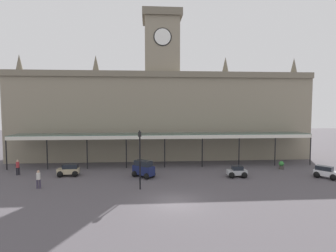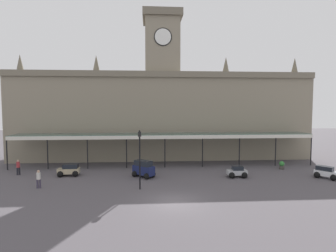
{
  "view_description": "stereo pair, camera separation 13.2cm",
  "coord_description": "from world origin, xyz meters",
  "px_view_note": "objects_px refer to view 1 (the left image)",
  "views": [
    {
      "loc": [
        -2.0,
        -20.43,
        7.39
      ],
      "look_at": [
        0.0,
        6.68,
        5.51
      ],
      "focal_mm": 28.75,
      "sensor_mm": 36.0,
      "label": 1
    },
    {
      "loc": [
        -1.87,
        -20.44,
        7.39
      ],
      "look_at": [
        0.0,
        6.68,
        5.51
      ],
      "focal_mm": 28.75,
      "sensor_mm": 36.0,
      "label": 2
    }
  ],
  "objects_px": {
    "pedestrian_beside_cars": "(38,179)",
    "victorian_lamppost": "(140,153)",
    "car_silver_sedan": "(237,172)",
    "pedestrian_crossing_forecourt": "(18,167)",
    "car_navy_van": "(143,170)",
    "car_white_estate": "(326,173)",
    "car_beige_estate": "(69,171)",
    "planter_forecourt_centre": "(281,165)"
  },
  "relations": [
    {
      "from": "pedestrian_beside_cars",
      "to": "victorian_lamppost",
      "type": "height_order",
      "value": "victorian_lamppost"
    },
    {
      "from": "car_white_estate",
      "to": "pedestrian_beside_cars",
      "type": "distance_m",
      "value": 28.55
    },
    {
      "from": "car_beige_estate",
      "to": "planter_forecourt_centre",
      "type": "distance_m",
      "value": 24.52
    },
    {
      "from": "car_white_estate",
      "to": "pedestrian_beside_cars",
      "type": "xyz_separation_m",
      "value": [
        -28.52,
        -1.44,
        0.34
      ]
    },
    {
      "from": "car_white_estate",
      "to": "car_silver_sedan",
      "type": "height_order",
      "value": "car_white_estate"
    },
    {
      "from": "pedestrian_crossing_forecourt",
      "to": "victorian_lamppost",
      "type": "distance_m",
      "value": 15.03
    },
    {
      "from": "pedestrian_beside_cars",
      "to": "victorian_lamppost",
      "type": "bearing_deg",
      "value": -5.96
    },
    {
      "from": "planter_forecourt_centre",
      "to": "car_silver_sedan",
      "type": "bearing_deg",
      "value": -153.6
    },
    {
      "from": "car_beige_estate",
      "to": "victorian_lamppost",
      "type": "relative_size",
      "value": 0.43
    },
    {
      "from": "pedestrian_beside_cars",
      "to": "victorian_lamppost",
      "type": "xyz_separation_m",
      "value": [
        9.27,
        -0.97,
        2.39
      ]
    },
    {
      "from": "car_navy_van",
      "to": "car_white_estate",
      "type": "bearing_deg",
      "value": -5.57
    },
    {
      "from": "car_beige_estate",
      "to": "car_silver_sedan",
      "type": "height_order",
      "value": "car_beige_estate"
    },
    {
      "from": "car_silver_sedan",
      "to": "pedestrian_crossing_forecourt",
      "type": "distance_m",
      "value": 23.79
    },
    {
      "from": "car_beige_estate",
      "to": "victorian_lamppost",
      "type": "bearing_deg",
      "value": -34.21
    },
    {
      "from": "planter_forecourt_centre",
      "to": "car_beige_estate",
      "type": "bearing_deg",
      "value": -176.6
    },
    {
      "from": "car_beige_estate",
      "to": "car_silver_sedan",
      "type": "bearing_deg",
      "value": -5.7
    },
    {
      "from": "victorian_lamppost",
      "to": "car_navy_van",
      "type": "bearing_deg",
      "value": 86.93
    },
    {
      "from": "car_beige_estate",
      "to": "planter_forecourt_centre",
      "type": "bearing_deg",
      "value": 3.4
    },
    {
      "from": "car_navy_van",
      "to": "planter_forecourt_centre",
      "type": "xyz_separation_m",
      "value": [
        16.43,
        2.51,
        -0.32
      ]
    },
    {
      "from": "car_white_estate",
      "to": "planter_forecourt_centre",
      "type": "xyz_separation_m",
      "value": [
        -2.58,
        4.36,
        -0.07
      ]
    },
    {
      "from": "pedestrian_beside_cars",
      "to": "pedestrian_crossing_forecourt",
      "type": "bearing_deg",
      "value": 129.24
    },
    {
      "from": "car_navy_van",
      "to": "pedestrian_crossing_forecourt",
      "type": "xyz_separation_m",
      "value": [
        -13.73,
        1.9,
        0.1
      ]
    },
    {
      "from": "car_white_estate",
      "to": "victorian_lamppost",
      "type": "xyz_separation_m",
      "value": [
        -19.25,
        -2.4,
        2.74
      ]
    },
    {
      "from": "car_white_estate",
      "to": "car_navy_van",
      "type": "bearing_deg",
      "value": 174.43
    },
    {
      "from": "car_beige_estate",
      "to": "pedestrian_beside_cars",
      "type": "distance_m",
      "value": 4.6
    },
    {
      "from": "car_navy_van",
      "to": "victorian_lamppost",
      "type": "distance_m",
      "value": 4.94
    },
    {
      "from": "car_white_estate",
      "to": "pedestrian_beside_cars",
      "type": "bearing_deg",
      "value": -177.12
    },
    {
      "from": "car_silver_sedan",
      "to": "pedestrian_crossing_forecourt",
      "type": "relative_size",
      "value": 1.25
    },
    {
      "from": "car_silver_sedan",
      "to": "car_navy_van",
      "type": "relative_size",
      "value": 0.82
    },
    {
      "from": "car_beige_estate",
      "to": "car_navy_van",
      "type": "height_order",
      "value": "car_navy_van"
    },
    {
      "from": "car_beige_estate",
      "to": "car_white_estate",
      "type": "xyz_separation_m",
      "value": [
        27.06,
        -2.91,
        0.0
      ]
    },
    {
      "from": "car_white_estate",
      "to": "planter_forecourt_centre",
      "type": "height_order",
      "value": "car_white_estate"
    },
    {
      "from": "car_navy_van",
      "to": "victorian_lamppost",
      "type": "relative_size",
      "value": 0.48
    },
    {
      "from": "car_beige_estate",
      "to": "car_silver_sedan",
      "type": "xyz_separation_m",
      "value": [
        17.94,
        -1.79,
        -0.06
      ]
    },
    {
      "from": "car_beige_estate",
      "to": "car_silver_sedan",
      "type": "distance_m",
      "value": 18.03
    },
    {
      "from": "car_beige_estate",
      "to": "pedestrian_crossing_forecourt",
      "type": "distance_m",
      "value": 5.77
    },
    {
      "from": "car_beige_estate",
      "to": "car_navy_van",
      "type": "relative_size",
      "value": 0.9
    },
    {
      "from": "car_beige_estate",
      "to": "pedestrian_crossing_forecourt",
      "type": "relative_size",
      "value": 1.37
    },
    {
      "from": "car_beige_estate",
      "to": "car_navy_van",
      "type": "distance_m",
      "value": 8.11
    },
    {
      "from": "car_navy_van",
      "to": "victorian_lamppost",
      "type": "bearing_deg",
      "value": -93.07
    },
    {
      "from": "car_beige_estate",
      "to": "pedestrian_crossing_forecourt",
      "type": "xyz_separation_m",
      "value": [
        -5.7,
        0.84,
        0.34
      ]
    },
    {
      "from": "car_navy_van",
      "to": "car_silver_sedan",
      "type": "bearing_deg",
      "value": -4.26
    }
  ]
}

